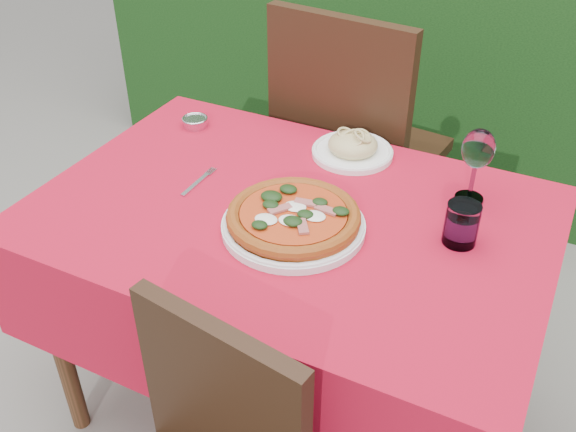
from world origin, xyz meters
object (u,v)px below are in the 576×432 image
at_px(wine_glass, 478,152).
at_px(steel_ramekin, 195,123).
at_px(fork, 195,184).
at_px(water_glass, 461,226).
at_px(pasta_plate, 353,148).
at_px(chair_far, 352,141).
at_px(pizza_plate, 293,219).

height_order(wine_glass, steel_ramekin, wine_glass).
height_order(fork, steel_ramekin, steel_ramekin).
bearing_deg(fork, steel_ramekin, 123.36).
bearing_deg(water_glass, pasta_plate, 144.36).
height_order(wine_glass, fork, wine_glass).
relative_size(chair_far, water_glass, 10.50).
relative_size(chair_far, wine_glass, 5.41).
distance_m(water_glass, fork, 0.68).
distance_m(wine_glass, fork, 0.72).
relative_size(water_glass, steel_ramekin, 1.41).
distance_m(pizza_plate, steel_ramekin, 0.60).
relative_size(water_glass, fork, 0.62).
bearing_deg(pasta_plate, water_glass, -35.64).
relative_size(water_glass, wine_glass, 0.52).
height_order(pizza_plate, wine_glass, wine_glass).
xyz_separation_m(pizza_plate, steel_ramekin, (-0.50, 0.34, -0.02)).
distance_m(chair_far, pasta_plate, 0.37).
distance_m(wine_glass, steel_ramekin, 0.85).
xyz_separation_m(fork, steel_ramekin, (-0.18, 0.28, 0.01)).
relative_size(pasta_plate, fork, 1.39).
height_order(pasta_plate, fork, pasta_plate).
relative_size(pizza_plate, water_glass, 3.76).
relative_size(pizza_plate, wine_glass, 1.94).
relative_size(pizza_plate, pasta_plate, 1.68).
bearing_deg(steel_ramekin, pizza_plate, -34.18).
bearing_deg(fork, chair_far, 73.66).
bearing_deg(steel_ramekin, chair_far, 44.45).
xyz_separation_m(pasta_plate, fork, (-0.31, -0.33, -0.02)).
bearing_deg(water_glass, chair_far, 130.15).
bearing_deg(chair_far, water_glass, 136.55).
height_order(chair_far, fork, chair_far).
bearing_deg(pizza_plate, wine_glass, 42.58).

